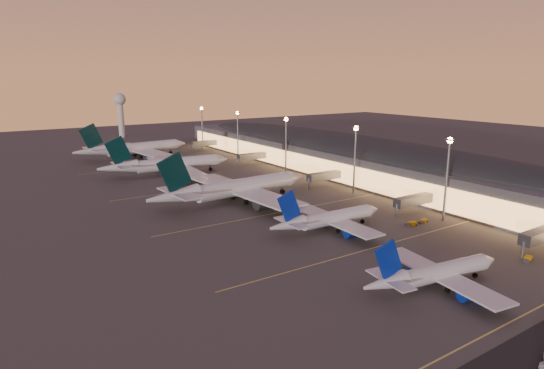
{
  "coord_description": "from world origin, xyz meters",
  "views": [
    {
      "loc": [
        -82.56,
        -83.28,
        43.09
      ],
      "look_at": [
        2.0,
        45.0,
        7.0
      ],
      "focal_mm": 30.0,
      "sensor_mm": 36.0,
      "label": 1
    }
  ],
  "objects": [
    {
      "name": "light_masts",
      "position": [
        36.0,
        65.0,
        17.55
      ],
      "size": [
        2.2,
        217.2,
        25.9
      ],
      "color": "gray",
      "rests_on": "ground"
    },
    {
      "name": "baggage_tug_a",
      "position": [
        25.55,
        -31.66,
        0.48
      ],
      "size": [
        3.72,
        2.17,
        1.04
      ],
      "rotation": [
        0.0,
        0.0,
        0.23
      ],
      "color": "#CD9207",
      "rests_on": "ground"
    },
    {
      "name": "airliner_narrow_north",
      "position": [
        -0.48,
        11.98,
        3.59
      ],
      "size": [
        38.78,
        34.56,
        13.88
      ],
      "rotation": [
        0.0,
        0.0,
        -0.03
      ],
      "color": "silver",
      "rests_on": "ground"
    },
    {
      "name": "airliner_wide_far",
      "position": [
        -9.95,
        165.19,
        5.28
      ],
      "size": [
        64.14,
        58.81,
        20.52
      ],
      "rotation": [
        0.0,
        0.0,
        0.11
      ],
      "color": "silver",
      "rests_on": "ground"
    },
    {
      "name": "radar_tower",
      "position": [
        10.0,
        260.0,
        21.87
      ],
      "size": [
        9.0,
        9.0,
        32.5
      ],
      "color": "silver",
      "rests_on": "ground"
    },
    {
      "name": "ground",
      "position": [
        0.0,
        0.0,
        0.0
      ],
      "size": [
        700.0,
        700.0,
        0.0
      ],
      "primitive_type": "plane",
      "color": "#464441"
    },
    {
      "name": "airliner_wide_mid",
      "position": [
        -11.09,
        111.15,
        4.96
      ],
      "size": [
        60.19,
        54.87,
        19.27
      ],
      "rotation": [
        0.0,
        0.0,
        -0.06
      ],
      "color": "silver",
      "rests_on": "ground"
    },
    {
      "name": "baggage_tug_d",
      "position": [
        28.86,
        1.9,
        0.45
      ],
      "size": [
        3.39,
        1.64,
        0.98
      ],
      "rotation": [
        0.0,
        0.0,
        0.07
      ],
      "color": "#CD9207",
      "rests_on": "ground"
    },
    {
      "name": "airliner_narrow_south",
      "position": [
        -5.93,
        -28.55,
        3.3
      ],
      "size": [
        35.74,
        32.19,
        12.76
      ],
      "rotation": [
        0.0,
        0.0,
        -0.14
      ],
      "color": "silver",
      "rests_on": "ground"
    },
    {
      "name": "terminal_building",
      "position": [
        61.84,
        72.47,
        8.78
      ],
      "size": [
        56.35,
        255.0,
        17.46
      ],
      "color": "#4C4C51",
      "rests_on": "ground"
    },
    {
      "name": "lane_markings",
      "position": [
        0.0,
        40.0,
        0.01
      ],
      "size": [
        90.0,
        180.36,
        0.0
      ],
      "color": "#D8C659",
      "rests_on": "ground"
    },
    {
      "name": "baggage_tug_c",
      "position": [
        23.85,
        2.16,
        0.48
      ],
      "size": [
        3.76,
        2.77,
        1.05
      ],
      "rotation": [
        0.0,
        0.0,
        -0.44
      ],
      "color": "#CD9207",
      "rests_on": "ground"
    },
    {
      "name": "airliner_wide_near",
      "position": [
        -8.62,
        53.4,
        5.25
      ],
      "size": [
        63.78,
        58.26,
        20.4
      ],
      "rotation": [
        0.0,
        0.0,
        0.08
      ],
      "color": "silver",
      "rests_on": "ground"
    }
  ]
}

